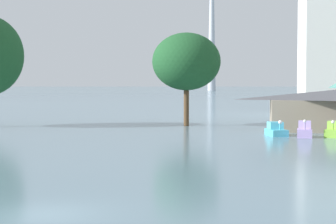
{
  "coord_description": "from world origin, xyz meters",
  "views": [
    {
      "loc": [
        7.59,
        -21.2,
        4.87
      ],
      "look_at": [
        1.66,
        21.27,
        2.84
      ],
      "focal_mm": 64.04,
      "sensor_mm": 36.0,
      "label": 1
    }
  ],
  "objects_px": {
    "pedal_boat_lavender": "(305,131)",
    "pedal_boat_lime": "(335,131)",
    "shoreline_tree_mid": "(186,62)",
    "pedal_boat_cyan": "(276,130)"
  },
  "relations": [
    {
      "from": "pedal_boat_lavender",
      "to": "pedal_boat_lime",
      "type": "distance_m",
      "value": 2.82
    },
    {
      "from": "pedal_boat_lime",
      "to": "shoreline_tree_mid",
      "type": "distance_m",
      "value": 20.61
    },
    {
      "from": "pedal_boat_cyan",
      "to": "pedal_boat_lime",
      "type": "relative_size",
      "value": 1.13
    },
    {
      "from": "pedal_boat_lavender",
      "to": "shoreline_tree_mid",
      "type": "bearing_deg",
      "value": -132.39
    },
    {
      "from": "pedal_boat_cyan",
      "to": "pedal_boat_lime",
      "type": "distance_m",
      "value": 5.3
    },
    {
      "from": "shoreline_tree_mid",
      "to": "pedal_boat_lavender",
      "type": "bearing_deg",
      "value": -46.83
    },
    {
      "from": "pedal_boat_lime",
      "to": "shoreline_tree_mid",
      "type": "height_order",
      "value": "shoreline_tree_mid"
    },
    {
      "from": "pedal_boat_lime",
      "to": "pedal_boat_lavender",
      "type": "bearing_deg",
      "value": -60.73
    },
    {
      "from": "pedal_boat_lime",
      "to": "pedal_boat_cyan",
      "type": "bearing_deg",
      "value": -81.9
    },
    {
      "from": "pedal_boat_lavender",
      "to": "pedal_boat_lime",
      "type": "height_order",
      "value": "pedal_boat_lavender"
    }
  ]
}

